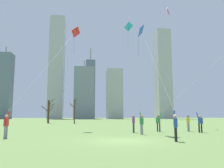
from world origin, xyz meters
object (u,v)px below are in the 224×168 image
bystander_far_off_by_trees (188,122)px  distant_kite_high_overhead_pink (169,20)px  kite_flyer_midfield_center_purple (136,90)px  bystander_watching_nearby (134,123)px  kite_flyer_foreground_left_blue (165,96)px  kite_flyer_midfield_right_green (174,107)px  bare_tree_center (74,111)px  bare_tree_left_of_center (49,111)px  kite_flyer_foreground_right_teal (183,99)px  kite_flyer_midfield_left_red (32,91)px

bystander_far_off_by_trees → distant_kite_high_overhead_pink: (2.40, 10.37, 15.49)m
kite_flyer_midfield_center_purple → bystander_watching_nearby: 3.11m
kite_flyer_foreground_left_blue → distant_kite_high_overhead_pink: distant_kite_high_overhead_pink is taller
kite_flyer_midfield_right_green → bare_tree_center: size_ratio=2.08×
kite_flyer_midfield_right_green → kite_flyer_midfield_center_purple: bearing=-157.5°
bystander_watching_nearby → bare_tree_left_of_center: (-12.17, 31.31, 1.85)m
kite_flyer_foreground_right_teal → bare_tree_center: (-11.42, 26.98, -0.49)m
bare_tree_center → kite_flyer_midfield_center_purple: bearing=-77.1°
kite_flyer_midfield_center_purple → kite_flyer_foreground_right_teal: bearing=15.4°
kite_flyer_midfield_right_green → bystander_far_off_by_trees: kite_flyer_midfield_right_green is taller
kite_flyer_midfield_left_red → distant_kite_high_overhead_pink: distant_kite_high_overhead_pink is taller
kite_flyer_midfield_right_green → bystander_watching_nearby: bearing=-171.8°
kite_flyer_midfield_right_green → distant_kite_high_overhead_pink: bearing=69.4°
kite_flyer_midfield_right_green → kite_flyer_midfield_left_red: kite_flyer_midfield_left_red is taller
kite_flyer_midfield_left_red → bare_tree_left_of_center: 33.20m
kite_flyer_midfield_right_green → bystander_far_off_by_trees: bearing=22.2°
kite_flyer_foreground_left_blue → kite_flyer_midfield_center_purple: size_ratio=0.47×
kite_flyer_foreground_right_teal → kite_flyer_foreground_left_blue: bearing=-122.6°
kite_flyer_foreground_right_teal → bare_tree_center: bearing=112.9°
kite_flyer_midfield_left_red → bystander_watching_nearby: 9.46m
kite_flyer_midfield_center_purple → bystander_far_off_by_trees: (5.88, 2.42, -2.91)m
distant_kite_high_overhead_pink → bystander_far_off_by_trees: bearing=-103.0°
kite_flyer_foreground_left_blue → kite_flyer_midfield_center_purple: kite_flyer_midfield_center_purple is taller
kite_flyer_foreground_left_blue → kite_flyer_midfield_left_red: kite_flyer_midfield_left_red is taller
bystander_watching_nearby → distant_kite_high_overhead_pink: size_ratio=0.09×
kite_flyer_midfield_right_green → kite_flyer_midfield_left_red: (-13.06, -2.31, 1.22)m
distant_kite_high_overhead_pink → kite_flyer_midfield_right_green: bearing=-110.6°
kite_flyer_foreground_left_blue → bystander_far_off_by_trees: size_ratio=6.29×
kite_flyer_midfield_right_green → distant_kite_high_overhead_pink: (4.17, 11.09, 14.01)m
bystander_watching_nearby → distant_kite_high_overhead_pink: distant_kite_high_overhead_pink is taller
bystander_far_off_by_trees → kite_flyer_midfield_right_green: bearing=-157.8°
bystander_far_off_by_trees → distant_kite_high_overhead_pink: size_ratio=0.09×
bystander_watching_nearby → bare_tree_center: bare_tree_center is taller
kite_flyer_foreground_left_blue → bare_tree_left_of_center: size_ratio=1.97×
kite_flyer_midfield_center_purple → bare_tree_center: 29.10m
bare_tree_center → bare_tree_left_of_center: (-5.74, 4.07, 0.09)m
kite_flyer_midfield_center_purple → bare_tree_center: (-6.50, 28.34, -1.15)m
kite_flyer_midfield_center_purple → bystander_far_off_by_trees: kite_flyer_midfield_center_purple is taller
kite_flyer_foreground_right_teal → kite_flyer_midfield_right_green: (-0.82, 0.34, -0.77)m
bystander_watching_nearby → bare_tree_center: 28.05m
bystander_watching_nearby → kite_flyer_midfield_right_green: bearing=8.2°
distant_kite_high_overhead_pink → bare_tree_center: size_ratio=3.45×
bystander_far_off_by_trees → kite_flyer_midfield_center_purple: bearing=-157.6°
distant_kite_high_overhead_pink → bare_tree_left_of_center: (-20.51, 19.62, -13.64)m
kite_flyer_midfield_left_red → distant_kite_high_overhead_pink: size_ratio=0.68×
bare_tree_center → kite_flyer_midfield_left_red: bearing=-94.9°
distant_kite_high_overhead_pink → bare_tree_center: distant_kite_high_overhead_pink is taller
bare_tree_center → kite_flyer_foreground_left_blue: bearing=-77.7°
bystander_far_off_by_trees → bystander_watching_nearby: same height
bystander_far_off_by_trees → bare_tree_left_of_center: 35.08m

